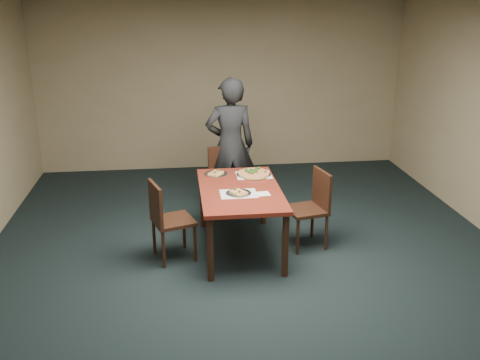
{
  "coord_description": "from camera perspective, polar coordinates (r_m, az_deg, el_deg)",
  "views": [
    {
      "loc": [
        -0.76,
        -4.78,
        2.82
      ],
      "look_at": [
        -0.08,
        0.81,
        0.85
      ],
      "focal_mm": 40.0,
      "sensor_mm": 36.0,
      "label": 1
    }
  ],
  "objects": [
    {
      "name": "ground",
      "position": [
        5.6,
        1.87,
        -10.96
      ],
      "size": [
        8.0,
        8.0,
        0.0
      ],
      "primitive_type": "plane",
      "color": "black",
      "rests_on": "ground"
    },
    {
      "name": "room_shell",
      "position": [
        4.96,
        2.09,
        6.69
      ],
      "size": [
        8.0,
        8.0,
        8.0
      ],
      "color": "tan",
      "rests_on": "ground"
    },
    {
      "name": "placemat_near",
      "position": [
        5.84,
        -0.16,
        -1.47
      ],
      "size": [
        0.4,
        0.3,
        0.0
      ],
      "primitive_type": "cube",
      "color": "white",
      "rests_on": "dining_table"
    },
    {
      "name": "pizza_pan",
      "position": [
        6.44,
        1.46,
        0.73
      ],
      "size": [
        0.41,
        0.41,
        0.07
      ],
      "color": "silver",
      "rests_on": "dining_table"
    },
    {
      "name": "chair_far",
      "position": [
        7.11,
        -1.52,
        0.36
      ],
      "size": [
        0.5,
        0.5,
        0.91
      ],
      "rotation": [
        0.0,
        0.0,
        0.2
      ],
      "color": "black",
      "rests_on": "ground"
    },
    {
      "name": "chair_right",
      "position": [
        6.25,
        7.73,
        -2.56
      ],
      "size": [
        0.5,
        0.5,
        0.91
      ],
      "rotation": [
        0.0,
        0.0,
        -1.36
      ],
      "color": "black",
      "rests_on": "ground"
    },
    {
      "name": "diner",
      "position": [
        7.14,
        -1.05,
        3.72
      ],
      "size": [
        0.69,
        0.48,
        1.81
      ],
      "primitive_type": "imported",
      "rotation": [
        0.0,
        0.0,
        3.22
      ],
      "color": "black",
      "rests_on": "ground"
    },
    {
      "name": "slice_plate_near",
      "position": [
        5.84,
        -0.16,
        -1.36
      ],
      "size": [
        0.28,
        0.28,
        0.06
      ],
      "color": "silver",
      "rests_on": "dining_table"
    },
    {
      "name": "placemat_main",
      "position": [
        6.44,
        1.47,
        0.54
      ],
      "size": [
        0.42,
        0.32,
        0.0
      ],
      "primitive_type": "cube",
      "color": "white",
      "rests_on": "dining_table"
    },
    {
      "name": "chair_left",
      "position": [
        5.91,
        -7.86,
        -3.88
      ],
      "size": [
        0.53,
        0.53,
        0.91
      ],
      "rotation": [
        0.0,
        0.0,
        1.89
      ],
      "color": "black",
      "rests_on": "ground"
    },
    {
      "name": "dining_table",
      "position": [
        6.03,
        0.0,
        -1.72
      ],
      "size": [
        0.9,
        1.5,
        0.75
      ],
      "color": "#5E1B12",
      "rests_on": "ground"
    },
    {
      "name": "slice_plate_far",
      "position": [
        6.47,
        -2.58,
        0.72
      ],
      "size": [
        0.28,
        0.28,
        0.06
      ],
      "color": "silver",
      "rests_on": "dining_table"
    },
    {
      "name": "napkin",
      "position": [
        5.84,
        2.49,
        -1.49
      ],
      "size": [
        0.15,
        0.15,
        0.01
      ],
      "primitive_type": "cube",
      "rotation": [
        0.0,
        0.0,
        0.11
      ],
      "color": "white",
      "rests_on": "dining_table"
    }
  ]
}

